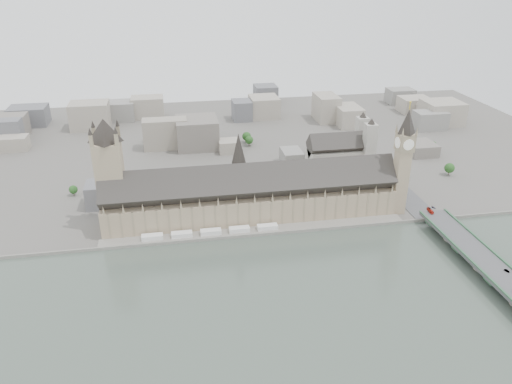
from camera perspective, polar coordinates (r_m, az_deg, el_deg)
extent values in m
plane|color=#595651|center=(447.52, -0.13, -4.14)|extent=(900.00, 900.00, 0.00)
plane|color=#424D44|center=(317.06, 5.31, -18.61)|extent=(600.00, 600.00, 0.00)
cube|color=slate|center=(433.94, 0.21, -4.92)|extent=(600.00, 1.50, 3.00)
cube|color=slate|center=(440.60, 0.04, -4.50)|extent=(270.00, 15.00, 2.00)
cube|color=white|center=(434.99, -11.77, -5.05)|extent=(18.00, 7.00, 4.00)
cube|color=white|center=(434.39, -8.48, -4.81)|extent=(18.00, 7.00, 4.00)
cube|color=white|center=(435.24, -5.18, -4.56)|extent=(18.00, 7.00, 4.00)
cube|color=white|center=(437.51, -1.91, -4.29)|extent=(18.00, 7.00, 4.00)
cube|color=white|center=(441.20, 1.31, -4.02)|extent=(18.00, 7.00, 4.00)
cube|color=#9C8669|center=(459.09, -0.56, -1.58)|extent=(265.00, 40.00, 25.00)
cube|color=#282624|center=(449.42, -0.58, 0.99)|extent=(265.00, 40.73, 40.73)
cube|color=#9C8669|center=(481.16, 16.11, 1.11)|extent=(12.00, 12.00, 62.00)
cube|color=gray|center=(467.35, 16.67, 5.48)|extent=(14.00, 14.00, 16.00)
cylinder|color=white|center=(470.55, 17.46, 5.51)|extent=(0.60, 10.00, 10.00)
cylinder|color=white|center=(464.23, 15.87, 5.45)|extent=(0.60, 10.00, 10.00)
cylinder|color=white|center=(473.41, 16.30, 5.77)|extent=(10.00, 0.60, 10.00)
cylinder|color=white|center=(461.31, 17.05, 5.17)|extent=(10.00, 0.60, 10.00)
cone|color=#2B2622|center=(461.66, 16.96, 7.70)|extent=(17.00, 17.00, 22.00)
cylinder|color=yellow|center=(457.94, 17.18, 9.36)|extent=(1.00, 1.00, 6.00)
sphere|color=yellow|center=(457.07, 17.24, 9.78)|extent=(2.00, 2.00, 2.00)
cone|color=gray|center=(472.07, 17.23, 7.14)|extent=(2.40, 2.40, 8.00)
cone|color=gray|center=(466.39, 15.79, 7.11)|extent=(2.40, 2.40, 8.00)
cone|color=gray|center=(461.13, 17.93, 6.63)|extent=(2.40, 2.40, 8.00)
cone|color=gray|center=(455.31, 16.47, 6.59)|extent=(2.40, 2.40, 8.00)
cube|color=#9C8669|center=(451.20, -16.18, 0.73)|extent=(23.00, 23.00, 80.00)
cone|color=#2B2622|center=(433.86, -16.96, 6.75)|extent=(30.00, 30.00, 20.00)
cylinder|color=gray|center=(450.32, -1.96, 2.13)|extent=(12.00, 12.00, 20.00)
cone|color=#2B2622|center=(441.52, -2.01, 5.00)|extent=(13.00, 13.00, 28.00)
cube|color=#474749|center=(431.74, 23.92, -6.95)|extent=(25.00, 325.00, 10.25)
cube|color=gray|center=(548.10, 9.02, 3.19)|extent=(60.00, 28.00, 34.00)
cube|color=#282624|center=(540.40, 9.17, 5.35)|extent=(60.00, 28.28, 28.28)
cube|color=gray|center=(564.18, 11.83, 5.23)|extent=(12.00, 12.00, 64.00)
cube|color=gray|center=(543.39, 12.73, 4.37)|extent=(12.00, 12.00, 64.00)
imported|color=red|center=(478.77, 19.29, -2.04)|extent=(2.91, 10.26, 2.83)
imported|color=gray|center=(413.91, 26.74, -8.04)|extent=(2.68, 4.34, 1.35)
imported|color=gray|center=(487.57, 19.64, -1.69)|extent=(3.05, 4.96, 1.34)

